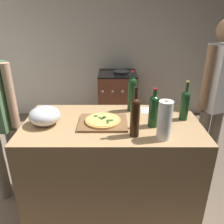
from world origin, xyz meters
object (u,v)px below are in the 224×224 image
at_px(wine_bottle_amber, 185,104).
at_px(stove, 117,98).
at_px(wine_bottle_clear, 135,115).
at_px(wine_bottle_dark, 132,93).
at_px(wine_bottle_green, 154,110).
at_px(person_in_red, 216,96).
at_px(paper_towel_roll, 165,121).
at_px(mixing_bowl, 45,115).
at_px(pizza, 103,120).

height_order(wine_bottle_amber, stove, wine_bottle_amber).
xyz_separation_m(wine_bottle_clear, wine_bottle_dark, (0.02, 0.47, 0.00)).
bearing_deg(wine_bottle_green, stove, 97.02).
distance_m(wine_bottle_green, person_in_red, 0.86).
height_order(wine_bottle_dark, person_in_red, person_in_red).
height_order(wine_bottle_green, wine_bottle_amber, wine_bottle_amber).
distance_m(paper_towel_roll, wine_bottle_clear, 0.21).
distance_m(wine_bottle_amber, stove, 2.01).
bearing_deg(wine_bottle_dark, wine_bottle_amber, -24.07).
height_order(wine_bottle_clear, person_in_red, person_in_red).
relative_size(paper_towel_roll, wine_bottle_amber, 0.87).
xyz_separation_m(paper_towel_roll, wine_bottle_amber, (0.24, 0.32, -0.01)).
bearing_deg(person_in_red, stove, 122.54).
xyz_separation_m(paper_towel_roll, wine_bottle_clear, (-0.21, 0.04, 0.02)).
height_order(wine_bottle_green, person_in_red, person_in_red).
bearing_deg(mixing_bowl, wine_bottle_green, -2.10).
bearing_deg(person_in_red, wine_bottle_dark, -168.81).
bearing_deg(wine_bottle_clear, mixing_bowl, 165.39).
bearing_deg(paper_towel_roll, wine_bottle_dark, 110.30).
bearing_deg(wine_bottle_amber, stove, 105.96).
distance_m(paper_towel_roll, wine_bottle_amber, 0.40).
bearing_deg(paper_towel_roll, stove, 97.57).
xyz_separation_m(pizza, stove, (0.16, 1.92, -0.52)).
height_order(mixing_bowl, wine_bottle_clear, wine_bottle_clear).
xyz_separation_m(mixing_bowl, wine_bottle_dark, (0.73, 0.29, 0.09)).
bearing_deg(wine_bottle_green, wine_bottle_clear, -136.51).
xyz_separation_m(wine_bottle_green, wine_bottle_dark, (-0.15, 0.32, 0.03)).
height_order(pizza, wine_bottle_amber, wine_bottle_amber).
relative_size(stove, person_in_red, 0.52).
distance_m(pizza, wine_bottle_amber, 0.70).
bearing_deg(mixing_bowl, wine_bottle_amber, 4.68).
relative_size(pizza, wine_bottle_amber, 0.86).
bearing_deg(paper_towel_roll, pizza, 151.91).
relative_size(pizza, wine_bottle_green, 0.92).
relative_size(wine_bottle_dark, wine_bottle_amber, 1.11).
bearing_deg(wine_bottle_green, pizza, 173.99).
bearing_deg(person_in_red, paper_towel_roll, -133.80).
distance_m(pizza, wine_bottle_green, 0.42).
relative_size(pizza, mixing_bowl, 1.15).
height_order(paper_towel_roll, wine_bottle_dark, wine_bottle_dark).
bearing_deg(person_in_red, wine_bottle_green, -145.24).
height_order(pizza, wine_bottle_clear, wine_bottle_clear).
bearing_deg(paper_towel_roll, mixing_bowl, 166.02).
bearing_deg(wine_bottle_green, person_in_red, 34.76).
bearing_deg(person_in_red, wine_bottle_clear, -143.43).
relative_size(wine_bottle_green, person_in_red, 0.18).
relative_size(wine_bottle_clear, wine_bottle_amber, 1.11).
relative_size(wine_bottle_green, stove, 0.35).
bearing_deg(wine_bottle_dark, wine_bottle_green, -65.45).
bearing_deg(wine_bottle_clear, pizza, 140.89).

